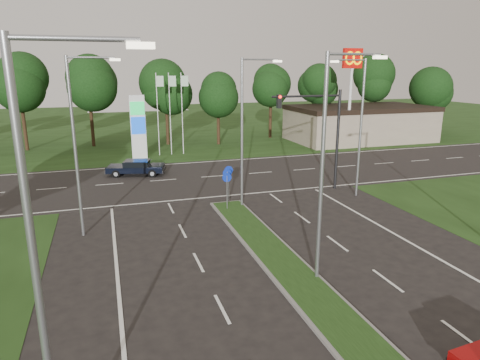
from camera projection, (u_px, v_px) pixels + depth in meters
name	position (u px, v px, depth m)	size (l,w,h in m)	color
verge_far	(155.00, 128.00, 62.50)	(160.00, 50.00, 0.02)	#1A3210
cross_road	(201.00, 177.00, 33.93)	(160.00, 12.00, 0.02)	black
median_kerb	(322.00, 306.00, 15.47)	(2.00, 26.00, 0.12)	slate
commercial_building	(359.00, 124.00, 50.93)	(16.00, 9.00, 4.00)	gray
streetlight_median_near	(327.00, 158.00, 16.34)	(2.53, 0.22, 9.00)	gray
streetlight_median_far	(245.00, 126.00, 25.56)	(2.53, 0.22, 9.00)	gray
streetlight_left_near	(44.00, 250.00, 8.08)	(2.53, 0.22, 9.00)	gray
streetlight_left_far	(78.00, 138.00, 20.99)	(2.53, 0.22, 9.00)	gray
streetlight_right_far	(359.00, 121.00, 27.84)	(2.53, 0.22, 9.00)	gray
traffic_signal	(321.00, 125.00, 29.32)	(5.10, 0.42, 7.00)	black
median_signs	(228.00, 180.00, 26.49)	(1.16, 1.76, 2.38)	gray
gas_pylon	(140.00, 125.00, 40.35)	(5.80, 1.26, 8.00)	silver
mcdonalds_sign	(352.00, 72.00, 44.53)	(2.20, 0.47, 10.40)	silver
treeline_far	(169.00, 83.00, 46.91)	(6.00, 6.00, 9.90)	black
navy_sedan	(136.00, 167.00, 34.52)	(4.77, 2.91, 1.22)	black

